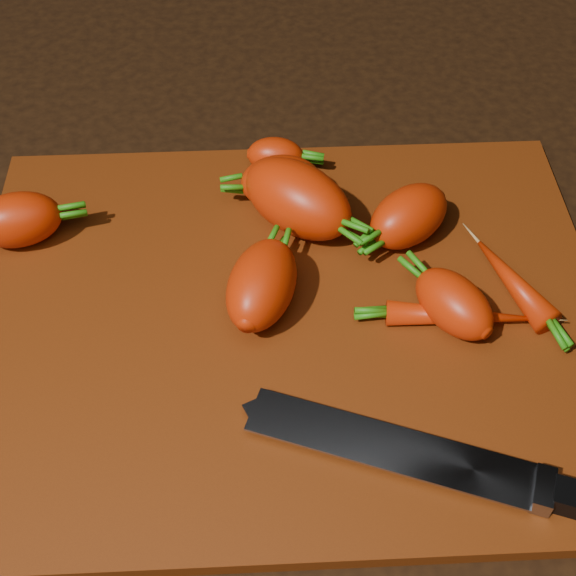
{
  "coord_description": "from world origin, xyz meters",
  "views": [
    {
      "loc": [
        -0.02,
        -0.39,
        0.5
      ],
      "look_at": [
        0.0,
        0.01,
        0.03
      ],
      "focal_mm": 50.0,
      "sensor_mm": 36.0,
      "label": 1
    }
  ],
  "objects": [
    {
      "name": "carrot_6",
      "position": [
        0.12,
        -0.01,
        0.03
      ],
      "size": [
        0.07,
        0.08,
        0.04
      ],
      "primitive_type": "ellipsoid",
      "rotation": [
        0.0,
        0.0,
        2.15
      ],
      "color": "red",
      "rests_on": "cutting_board"
    },
    {
      "name": "ground",
      "position": [
        0.0,
        0.0,
        -0.01
      ],
      "size": [
        2.0,
        2.0,
        0.01
      ],
      "primitive_type": "cube",
      "color": "black"
    },
    {
      "name": "cutting_board",
      "position": [
        0.0,
        0.0,
        0.01
      ],
      "size": [
        0.5,
        0.4,
        0.01
      ],
      "primitive_type": "cube",
      "color": "maroon",
      "rests_on": "ground"
    },
    {
      "name": "carrot_0",
      "position": [
        -0.22,
        0.09,
        0.04
      ],
      "size": [
        0.08,
        0.06,
        0.05
      ],
      "primitive_type": "ellipsoid",
      "rotation": [
        0.0,
        0.0,
        0.23
      ],
      "color": "red",
      "rests_on": "cutting_board"
    },
    {
      "name": "carrot_7",
      "position": [
        0.13,
        -0.02,
        0.02
      ],
      "size": [
        0.11,
        0.03,
        0.02
      ],
      "primitive_type": "ellipsoid",
      "rotation": [
        0.0,
        0.0,
        -0.1
      ],
      "color": "red",
      "rests_on": "cutting_board"
    },
    {
      "name": "knife",
      "position": [
        0.08,
        -0.13,
        0.02
      ],
      "size": [
        0.31,
        0.14,
        0.02
      ],
      "rotation": [
        0.0,
        0.0,
        -0.36
      ],
      "color": "gray",
      "rests_on": "cutting_board"
    },
    {
      "name": "carrot_8",
      "position": [
        0.18,
        0.01,
        0.02
      ],
      "size": [
        0.06,
        0.1,
        0.02
      ],
      "primitive_type": "ellipsoid",
      "rotation": [
        0.0,
        0.0,
        1.96
      ],
      "color": "red",
      "rests_on": "cutting_board"
    },
    {
      "name": "carrot_3",
      "position": [
        -0.02,
        0.01,
        0.04
      ],
      "size": [
        0.08,
        0.1,
        0.05
      ],
      "primitive_type": "ellipsoid",
      "rotation": [
        0.0,
        0.0,
        1.26
      ],
      "color": "red",
      "rests_on": "cutting_board"
    },
    {
      "name": "carrot_1",
      "position": [
        -0.0,
        0.13,
        0.04
      ],
      "size": [
        0.07,
        0.05,
        0.05
      ],
      "primitive_type": "ellipsoid",
      "rotation": [
        0.0,
        0.0,
        3.16
      ],
      "color": "red",
      "rests_on": "cutting_board"
    },
    {
      "name": "carrot_2",
      "position": [
        0.01,
        0.1,
        0.04
      ],
      "size": [
        0.12,
        0.11,
        0.06
      ],
      "primitive_type": "ellipsoid",
      "rotation": [
        0.0,
        0.0,
        -0.74
      ],
      "color": "red",
      "rests_on": "cutting_board"
    },
    {
      "name": "carrot_5",
      "position": [
        -0.0,
        0.17,
        0.03
      ],
      "size": [
        0.06,
        0.04,
        0.03
      ],
      "primitive_type": "ellipsoid",
      "rotation": [
        0.0,
        0.0,
        -0.15
      ],
      "color": "red",
      "rests_on": "cutting_board"
    },
    {
      "name": "carrot_4",
      "position": [
        0.1,
        0.08,
        0.04
      ],
      "size": [
        0.09,
        0.09,
        0.05
      ],
      "primitive_type": "ellipsoid",
      "rotation": [
        0.0,
        0.0,
        3.81
      ],
      "color": "red",
      "rests_on": "cutting_board"
    }
  ]
}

